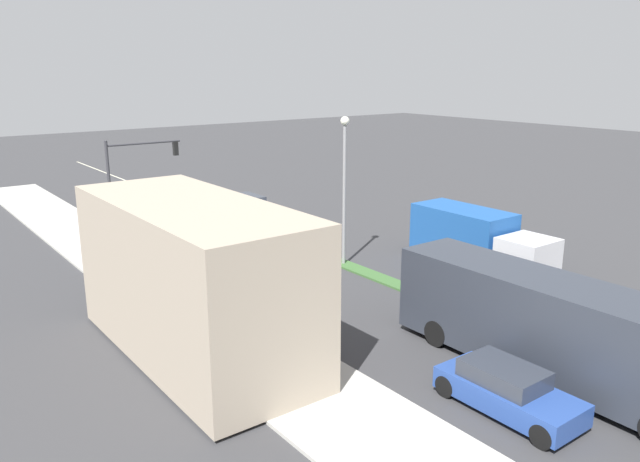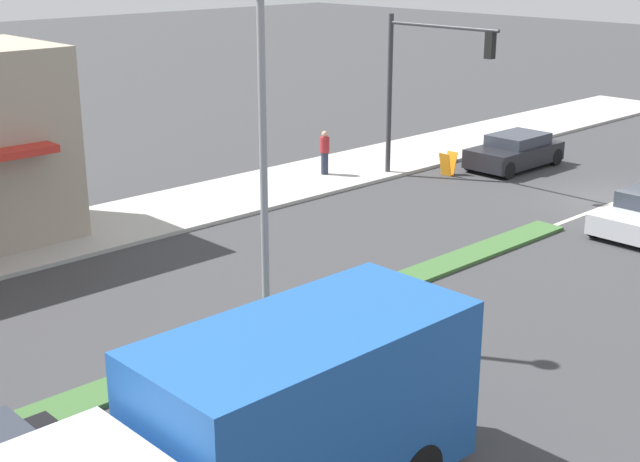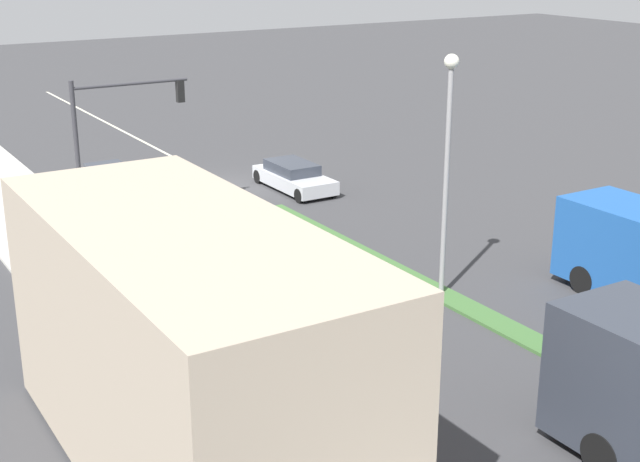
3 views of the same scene
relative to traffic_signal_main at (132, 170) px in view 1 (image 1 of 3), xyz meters
The scene contains 15 objects.
ground_plane 16.77m from the traffic_signal_main, 112.06° to the left, with size 160.00×160.00×0.00m, color #38383A.
sidewalk_right 16.33m from the traffic_signal_main, 79.57° to the left, with size 4.00×73.00×0.12m, color #B2AFA8.
median_strip 25.18m from the traffic_signal_main, 104.25° to the left, with size 0.90×46.00×0.10m, color #3D6633.
lane_marking_center 7.81m from the traffic_signal_main, 154.78° to the right, with size 0.16×60.00×0.01m, color beige.
building_corner_store 17.50m from the traffic_signal_main, 75.52° to the left, with size 4.99×10.63×5.31m.
traffic_signal_main is the anchor object (origin of this frame).
street_lamp 13.62m from the traffic_signal_main, 116.79° to the left, with size 0.44×0.44×7.37m.
pedestrian 4.46m from the traffic_signal_main, 35.12° to the left, with size 0.34×0.34×1.57m.
warning_aframe_sign 3.79m from the traffic_signal_main, 94.65° to the right, with size 0.45×0.53×0.84m.
delivery_truck 20.00m from the traffic_signal_main, 124.08° to the left, with size 2.44×7.50×2.87m.
city_bus 25.62m from the traffic_signal_main, 98.84° to the left, with size 2.56×11.00×3.26m.
sedan_dark 5.45m from the traffic_signal_main, 104.96° to the right, with size 1.86×3.91×1.27m.
suv_black 21.69m from the traffic_signal_main, 112.84° to the left, with size 1.84×3.90×1.30m.
sedan_silver 9.00m from the traffic_signal_main, behind, with size 1.86×4.52×1.21m.
coupe_blue 26.02m from the traffic_signal_main, 92.50° to the left, with size 1.82×4.24×1.38m.
Camera 1 is at (19.19, 38.41, 9.74)m, focal length 35.00 mm.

